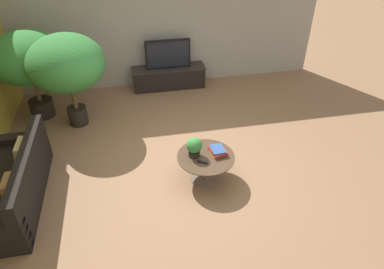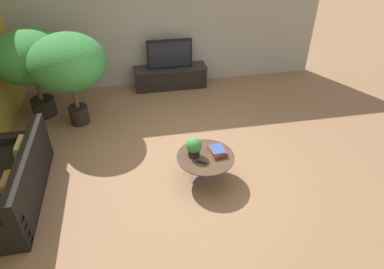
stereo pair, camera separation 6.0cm
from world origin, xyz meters
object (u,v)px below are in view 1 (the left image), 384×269
at_px(potted_palm_tall, 28,60).
at_px(potted_plant_tabletop, 194,147).
at_px(couch_by_wall, 13,186).
at_px(television, 168,54).
at_px(media_console, 169,77).
at_px(coffee_table, 206,163).
at_px(potted_palm_corner, 66,64).

relative_size(potted_palm_tall, potted_plant_tabletop, 5.48).
distance_m(couch_by_wall, potted_palm_tall, 2.62).
bearing_deg(television, media_console, 90.00).
xyz_separation_m(coffee_table, potted_plant_tabletop, (-0.18, 0.05, 0.31)).
bearing_deg(coffee_table, television, 92.04).
distance_m(media_console, potted_palm_corner, 2.55).
bearing_deg(potted_palm_corner, couch_by_wall, -110.92).
height_order(coffee_table, potted_palm_corner, potted_palm_corner).
bearing_deg(potted_plant_tabletop, coffee_table, -14.54).
distance_m(media_console, couch_by_wall, 4.24).
height_order(couch_by_wall, potted_plant_tabletop, couch_by_wall).
distance_m(coffee_table, couch_by_wall, 2.88).
height_order(television, potted_palm_corner, potted_palm_corner).
height_order(potted_palm_corner, potted_plant_tabletop, potted_palm_corner).
relative_size(potted_palm_corner, potted_plant_tabletop, 5.61).
bearing_deg(potted_palm_tall, coffee_table, -41.51).
bearing_deg(potted_palm_corner, television, 31.41).
relative_size(media_console, potted_plant_tabletop, 5.22).
distance_m(coffee_table, potted_plant_tabletop, 0.36).
xyz_separation_m(couch_by_wall, potted_palm_corner, (0.76, 2.00, 0.98)).
height_order(media_console, potted_plant_tabletop, potted_plant_tabletop).
distance_m(couch_by_wall, potted_plant_tabletop, 2.72).
height_order(coffee_table, potted_plant_tabletop, potted_plant_tabletop).
distance_m(potted_palm_tall, potted_plant_tabletop, 3.71).
bearing_deg(potted_palm_tall, television, 15.64).
xyz_separation_m(couch_by_wall, potted_palm_tall, (0.02, 2.45, 0.94)).
xyz_separation_m(media_console, potted_plant_tabletop, (-0.06, -3.25, 0.37)).
bearing_deg(potted_plant_tabletop, television, 88.98).
height_order(couch_by_wall, potted_palm_corner, potted_palm_corner).
distance_m(television, potted_plant_tabletop, 3.26).
bearing_deg(coffee_table, media_console, 92.04).
bearing_deg(couch_by_wall, television, 139.37).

